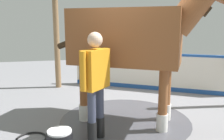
% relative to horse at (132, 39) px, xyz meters
% --- Properties ---
extents(ground_plane, '(16.00, 16.00, 0.02)m').
position_rel_horse_xyz_m(ground_plane, '(-0.24, -0.30, -1.60)').
color(ground_plane, gray).
extents(wet_patch, '(2.53, 2.53, 0.00)m').
position_rel_horse_xyz_m(wet_patch, '(0.09, -0.06, -1.58)').
color(wet_patch, '#4C4C54').
rests_on(wet_patch, ground).
extents(barrier_wall, '(3.81, 2.42, 1.05)m').
position_rel_horse_xyz_m(barrier_wall, '(-1.16, -2.07, -1.10)').
color(barrier_wall, silver).
rests_on(barrier_wall, ground).
extents(roof_post_far, '(0.16, 0.16, 3.08)m').
position_rel_horse_xyz_m(roof_post_far, '(1.32, -2.89, -0.04)').
color(roof_post_far, olive).
rests_on(roof_post_far, ground).
extents(horse, '(2.91, 2.05, 2.68)m').
position_rel_horse_xyz_m(horse, '(0.00, 0.00, 0.00)').
color(horse, brown).
rests_on(horse, ground).
extents(handler, '(0.51, 0.52, 1.74)m').
position_rel_horse_xyz_m(handler, '(0.78, 0.63, -0.58)').
color(handler, black).
rests_on(handler, ground).
extents(hose_coil, '(0.50, 0.50, 0.03)m').
position_rel_horse_xyz_m(hose_coil, '(1.81, 0.40, -1.57)').
color(hose_coil, black).
rests_on(hose_coil, ground).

